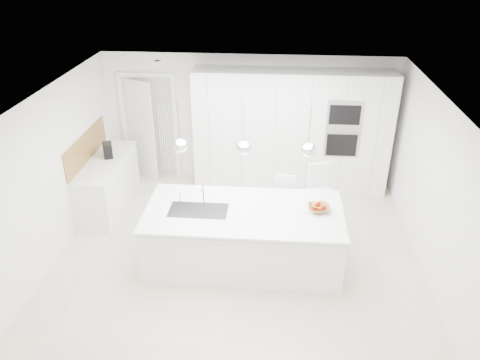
# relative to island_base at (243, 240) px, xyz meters

# --- Properties ---
(floor) EXTENTS (5.50, 5.50, 0.00)m
(floor) POSITION_rel_island_base_xyz_m (-0.10, 0.30, -0.43)
(floor) COLOR beige
(floor) RESTS_ON ground
(wall_back) EXTENTS (5.50, 0.00, 5.50)m
(wall_back) POSITION_rel_island_base_xyz_m (-0.10, 2.80, 0.82)
(wall_back) COLOR white
(wall_back) RESTS_ON ground
(wall_left) EXTENTS (0.00, 5.00, 5.00)m
(wall_left) POSITION_rel_island_base_xyz_m (-2.85, 0.30, 0.82)
(wall_left) COLOR white
(wall_left) RESTS_ON ground
(ceiling) EXTENTS (5.50, 5.50, 0.00)m
(ceiling) POSITION_rel_island_base_xyz_m (-0.10, 0.30, 2.07)
(ceiling) COLOR white
(ceiling) RESTS_ON wall_back
(tall_cabinets) EXTENTS (3.60, 0.60, 2.30)m
(tall_cabinets) POSITION_rel_island_base_xyz_m (0.70, 2.50, 0.72)
(tall_cabinets) COLOR white
(tall_cabinets) RESTS_ON floor
(oven_stack) EXTENTS (0.62, 0.04, 1.05)m
(oven_stack) POSITION_rel_island_base_xyz_m (1.60, 2.19, 0.92)
(oven_stack) COLOR #A5A5A8
(oven_stack) RESTS_ON tall_cabinets
(doorway_frame) EXTENTS (1.11, 0.08, 2.13)m
(doorway_frame) POSITION_rel_island_base_xyz_m (-2.05, 2.77, 0.59)
(doorway_frame) COLOR white
(doorway_frame) RESTS_ON floor
(hallway_door) EXTENTS (0.76, 0.38, 2.00)m
(hallway_door) POSITION_rel_island_base_xyz_m (-2.30, 2.72, 0.57)
(hallway_door) COLOR white
(hallway_door) RESTS_ON floor
(radiator) EXTENTS (0.32, 0.04, 1.40)m
(radiator) POSITION_rel_island_base_xyz_m (-1.73, 2.76, 0.42)
(radiator) COLOR white
(radiator) RESTS_ON floor
(left_base_cabinets) EXTENTS (0.60, 1.80, 0.86)m
(left_base_cabinets) POSITION_rel_island_base_xyz_m (-2.55, 1.50, 0.00)
(left_base_cabinets) COLOR white
(left_base_cabinets) RESTS_ON floor
(left_worktop) EXTENTS (0.62, 1.82, 0.04)m
(left_worktop) POSITION_rel_island_base_xyz_m (-2.55, 1.50, 0.45)
(left_worktop) COLOR white
(left_worktop) RESTS_ON left_base_cabinets
(oak_backsplash) EXTENTS (0.02, 1.80, 0.50)m
(oak_backsplash) POSITION_rel_island_base_xyz_m (-2.84, 1.50, 0.72)
(oak_backsplash) COLOR olive
(oak_backsplash) RESTS_ON wall_left
(island_base) EXTENTS (2.80, 1.20, 0.86)m
(island_base) POSITION_rel_island_base_xyz_m (0.00, 0.00, 0.00)
(island_base) COLOR white
(island_base) RESTS_ON floor
(island_worktop) EXTENTS (2.84, 1.40, 0.04)m
(island_worktop) POSITION_rel_island_base_xyz_m (0.00, 0.05, 0.45)
(island_worktop) COLOR white
(island_worktop) RESTS_ON island_base
(island_sink) EXTENTS (0.84, 0.44, 0.18)m
(island_sink) POSITION_rel_island_base_xyz_m (-0.65, -0.00, 0.39)
(island_sink) COLOR #3F3F42
(island_sink) RESTS_ON island_worktop
(island_tap) EXTENTS (0.02, 0.02, 0.30)m
(island_tap) POSITION_rel_island_base_xyz_m (-0.60, 0.20, 0.62)
(island_tap) COLOR white
(island_tap) RESTS_ON island_worktop
(pendant_left) EXTENTS (0.20, 0.20, 0.20)m
(pendant_left) POSITION_rel_island_base_xyz_m (-0.85, -0.00, 1.47)
(pendant_left) COLOR white
(pendant_left) RESTS_ON ceiling
(pendant_mid) EXTENTS (0.20, 0.20, 0.20)m
(pendant_mid) POSITION_rel_island_base_xyz_m (-0.00, -0.00, 1.47)
(pendant_mid) COLOR white
(pendant_mid) RESTS_ON ceiling
(pendant_right) EXTENTS (0.20, 0.20, 0.20)m
(pendant_right) POSITION_rel_island_base_xyz_m (0.85, -0.00, 1.47)
(pendant_right) COLOR white
(pendant_right) RESTS_ON ceiling
(fruit_bowl) EXTENTS (0.35, 0.35, 0.08)m
(fruit_bowl) POSITION_rel_island_base_xyz_m (1.07, 0.13, 0.51)
(fruit_bowl) COLOR olive
(fruit_bowl) RESTS_ON island_worktop
(espresso_machine) EXTENTS (0.23, 0.28, 0.26)m
(espresso_machine) POSITION_rel_island_base_xyz_m (-2.53, 1.67, 0.60)
(espresso_machine) COLOR black
(espresso_machine) RESTS_ON left_worktop
(bar_stool_left) EXTENTS (0.41, 0.52, 1.04)m
(bar_stool_left) POSITION_rel_island_base_xyz_m (0.60, 0.79, 0.09)
(bar_stool_left) COLOR white
(bar_stool_left) RESTS_ON floor
(bar_stool_right) EXTENTS (0.55, 0.65, 1.20)m
(bar_stool_right) POSITION_rel_island_base_xyz_m (1.13, 0.92, 0.17)
(bar_stool_right) COLOR white
(bar_stool_right) RESTS_ON floor
(apple_a) EXTENTS (0.09, 0.09, 0.09)m
(apple_a) POSITION_rel_island_base_xyz_m (1.05, 0.17, 0.54)
(apple_a) COLOR #B00607
(apple_a) RESTS_ON fruit_bowl
(apple_b) EXTENTS (0.07, 0.07, 0.07)m
(apple_b) POSITION_rel_island_base_xyz_m (1.13, 0.11, 0.54)
(apple_b) COLOR #B00607
(apple_b) RESTS_ON fruit_bowl
(apple_c) EXTENTS (0.08, 0.08, 0.08)m
(apple_c) POSITION_rel_island_base_xyz_m (1.01, 0.10, 0.54)
(apple_c) COLOR #B00607
(apple_c) RESTS_ON fruit_bowl
(banana_bunch) EXTENTS (0.24, 0.17, 0.22)m
(banana_bunch) POSITION_rel_island_base_xyz_m (1.07, 0.11, 0.59)
(banana_bunch) COLOR gold
(banana_bunch) RESTS_ON fruit_bowl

